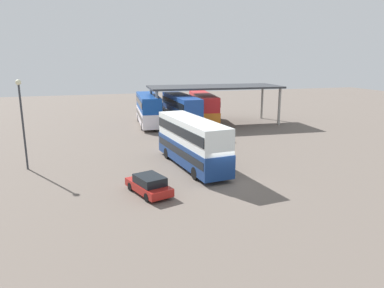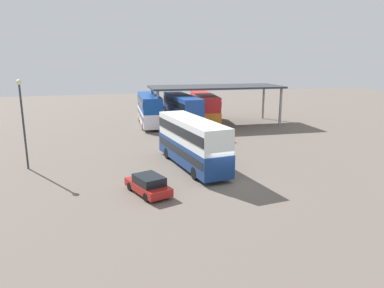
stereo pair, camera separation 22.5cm
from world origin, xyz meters
name	(u,v)px [view 2 (the right image)]	position (x,y,z in m)	size (l,w,h in m)	color
ground_plane	(224,182)	(0.00, 0.00, 0.00)	(140.00, 140.00, 0.00)	#675C54
double_decker_main	(192,141)	(-1.17, 4.64, 2.28)	(3.69, 10.70, 4.14)	navy
parked_hatchback	(148,185)	(-5.87, -0.69, 0.67)	(2.87, 4.31, 1.35)	#A8201A
double_decker_near_canopy	(149,109)	(-1.28, 24.96, 2.30)	(3.37, 10.81, 4.20)	white
double_decker_mid_row	(182,110)	(2.42, 21.40, 2.39)	(2.64, 11.31, 4.37)	silver
double_decker_far_right	(204,107)	(6.61, 24.82, 2.26)	(4.04, 11.71, 4.11)	orange
depot_canopy	(216,88)	(7.72, 23.22, 4.99)	(18.48, 7.90, 5.32)	#33353A
lamppost_tall	(22,113)	(-14.69, 7.93, 4.73)	(0.44, 0.44, 7.48)	#33353A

